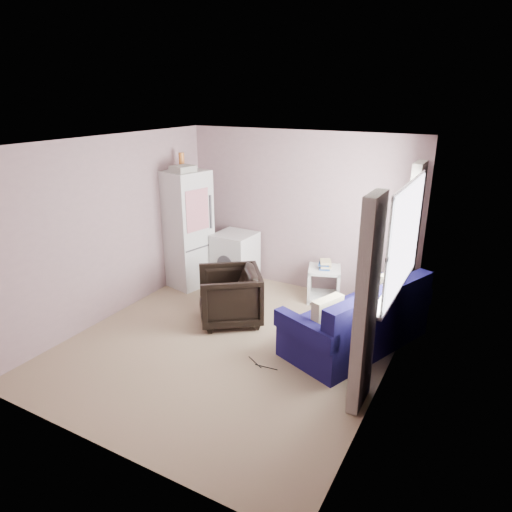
{
  "coord_description": "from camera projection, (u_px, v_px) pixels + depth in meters",
  "views": [
    {
      "loc": [
        2.73,
        -4.33,
        3.01
      ],
      "look_at": [
        0.05,
        0.6,
        1.0
      ],
      "focal_mm": 32.0,
      "sensor_mm": 36.0,
      "label": 1
    }
  ],
  "objects": [
    {
      "name": "room",
      "position": [
        230.0,
        250.0,
        5.4
      ],
      "size": [
        3.84,
        4.24,
        2.54
      ],
      "color": "#967E62",
      "rests_on": "ground"
    },
    {
      "name": "armchair",
      "position": [
        230.0,
        293.0,
        6.25
      ],
      "size": [
        1.09,
        1.1,
        0.83
      ],
      "primitive_type": "imported",
      "rotation": [
        0.0,
        0.0,
        -0.93
      ],
      "color": "black",
      "rests_on": "ground"
    },
    {
      "name": "fridge",
      "position": [
        186.0,
        228.0,
        7.34
      ],
      "size": [
        0.78,
        0.77,
        2.14
      ],
      "rotation": [
        0.0,
        0.0,
        -0.22
      ],
      "color": "silver",
      "rests_on": "ground"
    },
    {
      "name": "washing_machine",
      "position": [
        235.0,
        258.0,
        7.51
      ],
      "size": [
        0.63,
        0.64,
        0.86
      ],
      "rotation": [
        0.0,
        0.0,
        -0.03
      ],
      "color": "silver",
      "rests_on": "ground"
    },
    {
      "name": "side_table",
      "position": [
        324.0,
        282.0,
        6.93
      ],
      "size": [
        0.6,
        0.6,
        0.65
      ],
      "rotation": [
        0.0,
        0.0,
        0.33
      ],
      "color": "silver",
      "rests_on": "ground"
    },
    {
      "name": "sofa",
      "position": [
        359.0,
        323.0,
        5.66
      ],
      "size": [
        1.55,
        2.15,
        0.88
      ],
      "rotation": [
        0.0,
        0.0,
        -0.38
      ],
      "color": "#130F47",
      "rests_on": "ground"
    },
    {
      "name": "window_dressing",
      "position": [
        393.0,
        269.0,
        5.23
      ],
      "size": [
        0.17,
        2.62,
        2.18
      ],
      "color": "white",
      "rests_on": "ground"
    },
    {
      "name": "floor_cables",
      "position": [
        261.0,
        365.0,
        5.35
      ],
      "size": [
        0.43,
        0.15,
        0.01
      ],
      "rotation": [
        0.0,
        0.0,
        -0.18
      ],
      "color": "black",
      "rests_on": "ground"
    }
  ]
}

